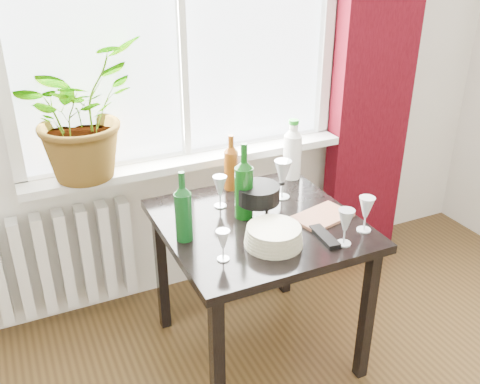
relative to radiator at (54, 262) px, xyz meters
name	(u,v)px	position (x,y,z in m)	size (l,w,h in m)	color
window	(179,2)	(0.75, 0.04, 1.22)	(1.72, 0.08, 1.62)	white
windowsill	(191,160)	(0.75, -0.03, 0.44)	(1.72, 0.20, 0.04)	white
curtain	(377,51)	(1.87, -0.06, 0.92)	(0.50, 0.12, 2.56)	#38050C
radiator	(54,262)	(0.00, 0.00, 0.00)	(0.80, 0.10, 0.55)	white
table	(259,238)	(0.85, -0.63, 0.27)	(0.85, 0.85, 0.74)	black
potted_plant	(78,112)	(0.22, -0.04, 0.78)	(0.57, 0.50, 0.64)	#2C6D1D
wine_bottle_left	(183,206)	(0.50, -0.63, 0.52)	(0.07, 0.07, 0.31)	#0C3F15
wine_bottle_right	(244,181)	(0.81, -0.56, 0.54)	(0.08, 0.08, 0.36)	#0C420E
bottle_amber	(231,162)	(0.87, -0.27, 0.50)	(0.07, 0.07, 0.29)	brown
cleaning_bottle	(293,148)	(1.21, -0.29, 0.52)	(0.09, 0.09, 0.33)	white
wineglass_front_right	(345,227)	(1.08, -0.95, 0.44)	(0.07, 0.07, 0.16)	#AFB6BC
wineglass_far_right	(366,214)	(1.22, -0.90, 0.44)	(0.07, 0.07, 0.16)	silver
wineglass_back_center	(282,179)	(1.05, -0.47, 0.46)	(0.08, 0.08, 0.20)	silver
wineglass_back_left	(220,191)	(0.75, -0.43, 0.44)	(0.07, 0.07, 0.16)	silver
wineglass_front_left	(223,245)	(0.58, -0.85, 0.43)	(0.06, 0.06, 0.13)	silver
plate_stack	(274,236)	(0.81, -0.83, 0.40)	(0.25, 0.25, 0.08)	beige
fondue_pot	(258,201)	(0.87, -0.58, 0.44)	(0.22, 0.19, 0.15)	black
tv_remote	(324,236)	(1.03, -0.88, 0.37)	(0.05, 0.18, 0.02)	black
cutting_board	(322,216)	(1.12, -0.73, 0.37)	(0.26, 0.17, 0.01)	#AA6A4D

